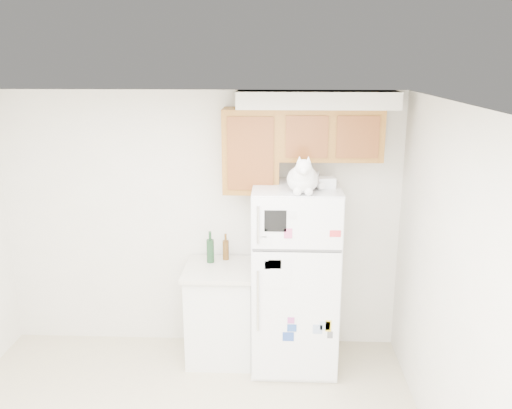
# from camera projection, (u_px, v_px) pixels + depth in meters

# --- Properties ---
(room_shell) EXTENTS (3.84, 4.04, 2.52)m
(room_shell) POSITION_uv_depth(u_px,v_px,m) (179.00, 239.00, 3.41)
(room_shell) COLOR silver
(room_shell) RESTS_ON ground_plane
(refrigerator) EXTENTS (0.76, 0.78, 1.70)m
(refrigerator) POSITION_uv_depth(u_px,v_px,m) (295.00, 278.00, 4.90)
(refrigerator) COLOR white
(refrigerator) RESTS_ON ground_plane
(base_counter) EXTENTS (0.64, 0.64, 0.92)m
(base_counter) POSITION_uv_depth(u_px,v_px,m) (221.00, 312.00, 5.10)
(base_counter) COLOR white
(base_counter) RESTS_ON ground_plane
(cat) EXTENTS (0.32, 0.47, 0.33)m
(cat) POSITION_uv_depth(u_px,v_px,m) (303.00, 178.00, 4.44)
(cat) COLOR white
(cat) RESTS_ON refrigerator
(storage_box_back) EXTENTS (0.20, 0.16, 0.10)m
(storage_box_back) POSITION_uv_depth(u_px,v_px,m) (309.00, 178.00, 4.80)
(storage_box_back) COLOR white
(storage_box_back) RESTS_ON refrigerator
(storage_box_front) EXTENTS (0.17, 0.13, 0.09)m
(storage_box_front) POSITION_uv_depth(u_px,v_px,m) (326.00, 183.00, 4.62)
(storage_box_front) COLOR white
(storage_box_front) RESTS_ON refrigerator
(bottle_green) EXTENTS (0.07, 0.07, 0.30)m
(bottle_green) POSITION_uv_depth(u_px,v_px,m) (210.00, 247.00, 5.05)
(bottle_green) COLOR #19381E
(bottle_green) RESTS_ON base_counter
(bottle_amber) EXTENTS (0.06, 0.06, 0.26)m
(bottle_amber) POSITION_uv_depth(u_px,v_px,m) (226.00, 247.00, 5.13)
(bottle_amber) COLOR #593814
(bottle_amber) RESTS_ON base_counter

